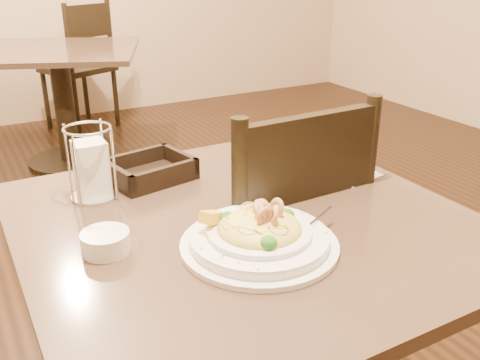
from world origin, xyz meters
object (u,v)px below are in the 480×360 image
butter_ramekin (106,242)px  side_plate (273,179)px  dining_chair_near (274,254)px  drink_glass (351,148)px  dining_chair_far (81,63)px  bread_basket (150,171)px  napkin_caddy (91,168)px  main_table (244,307)px  pasta_bowl (259,235)px  background_table (62,87)px

butter_ramekin → side_plate: bearing=16.5°
side_plate → dining_chair_near: bearing=36.6°
drink_glass → butter_ramekin: 0.65m
drink_glass → butter_ramekin: drink_glass is taller
dining_chair_far → bread_basket: 2.86m
dining_chair_near → side_plate: bearing=35.3°
napkin_caddy → dining_chair_near: bearing=-14.3°
main_table → bread_basket: 0.40m
napkin_caddy → pasta_bowl: bearing=-61.2°
dining_chair_far → pasta_bowl: size_ratio=2.82×
background_table → dining_chair_near: bearing=-88.5°
dining_chair_far → side_plate: (-0.24, -2.97, 0.22)m
napkin_caddy → butter_ramekin: size_ratio=1.86×
dining_chair_near → side_plate: size_ratio=6.41×
main_table → pasta_bowl: size_ratio=2.73×
pasta_bowl → napkin_caddy: size_ratio=1.96×
bread_basket → napkin_caddy: size_ratio=1.28×
bread_basket → side_plate: bread_basket is taller
dining_chair_far → butter_ramekin: dining_chair_far is taller
bread_basket → butter_ramekin: 0.35m
dining_chair_near → bread_basket: dining_chair_near is taller
background_table → napkin_caddy: bearing=-99.5°
butter_ramekin → drink_glass: bearing=6.6°
dining_chair_near → side_plate: dining_chair_near is taller
dining_chair_far → bread_basket: dining_chair_far is taller
background_table → dining_chair_far: size_ratio=1.26×
bread_basket → butter_ramekin: bread_basket is taller
main_table → bread_basket: (-0.10, 0.30, 0.24)m
dining_chair_far → napkin_caddy: (-0.65, -2.85, 0.29)m
dining_chair_far → butter_ramekin: size_ratio=10.26×
side_plate → dining_chair_far: bearing=85.4°
background_table → bread_basket: bearing=-95.7°
pasta_bowl → butter_ramekin: 0.29m
butter_ramekin → dining_chair_near: bearing=17.2°
butter_ramekin → napkin_caddy: bearing=79.6°
dining_chair_near → butter_ramekin: (-0.47, -0.15, 0.24)m
napkin_caddy → main_table: bearing=-46.7°
dining_chair_far → pasta_bowl: 3.27m
dining_chair_near → butter_ramekin: dining_chair_near is taller
main_table → napkin_caddy: (-0.25, 0.26, 0.30)m
butter_ramekin → main_table: bearing=-1.6°
main_table → dining_chair_near: dining_chair_near is taller
background_table → butter_ramekin: butter_ramekin is taller
dining_chair_near → napkin_caddy: (-0.42, 0.11, 0.29)m
dining_chair_near → bread_basket: (-0.27, 0.15, 0.24)m
dining_chair_far → drink_glass: size_ratio=6.38×
pasta_bowl → butter_ramekin: bearing=153.5°
background_table → napkin_caddy: size_ratio=6.98×
background_table → dining_chair_near: 2.28m
butter_ramekin → bread_basket: bearing=56.2°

